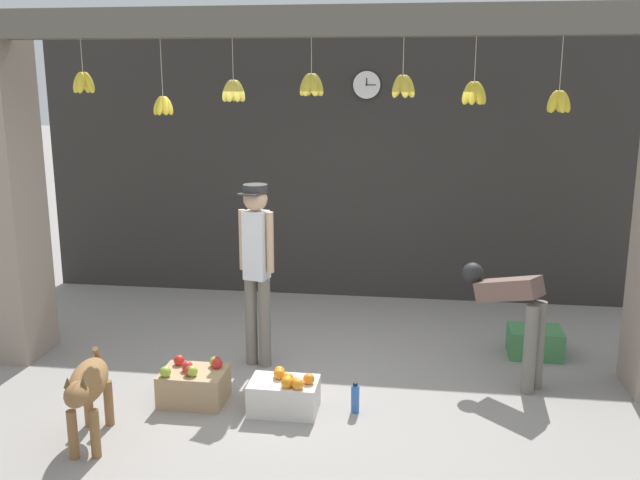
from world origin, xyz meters
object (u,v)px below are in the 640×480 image
at_px(fruit_crate_apples, 194,384).
at_px(wall_clock, 367,85).
at_px(produce_box_green, 535,342).
at_px(water_bottle, 355,398).
at_px(shopkeeper, 257,260).
at_px(fruit_crate_oranges, 285,394).
at_px(dog, 88,387).
at_px(worker_stooping, 514,310).

distance_m(fruit_crate_apples, wall_clock, 4.02).
relative_size(fruit_crate_apples, produce_box_green, 1.06).
height_order(fruit_crate_apples, water_bottle, fruit_crate_apples).
bearing_deg(shopkeeper, fruit_crate_oranges, 130.35).
xyz_separation_m(dog, fruit_crate_apples, (0.53, 0.77, -0.29)).
distance_m(dog, fruit_crate_oranges, 1.51).
height_order(fruit_crate_oranges, water_bottle, fruit_crate_oranges).
distance_m(worker_stooping, water_bottle, 1.58).
height_order(dog, fruit_crate_apples, dog).
bearing_deg(wall_clock, dog, -113.83).
xyz_separation_m(worker_stooping, fruit_crate_oranges, (-1.84, -0.80, -0.52)).
height_order(worker_stooping, fruit_crate_apples, worker_stooping).
distance_m(worker_stooping, fruit_crate_oranges, 2.08).
relative_size(fruit_crate_apples, wall_clock, 1.60).
bearing_deg(shopkeeper, wall_clock, -94.55).
distance_m(dog, fruit_crate_apples, 0.98).
relative_size(fruit_crate_oranges, water_bottle, 2.14).
bearing_deg(water_bottle, produce_box_green, 41.80).
height_order(produce_box_green, wall_clock, wall_clock).
bearing_deg(shopkeeper, dog, 76.34).
bearing_deg(dog, wall_clock, 142.84).
relative_size(dog, shopkeeper, 0.54).
relative_size(dog, produce_box_green, 1.83).
bearing_deg(dog, fruit_crate_oranges, 104.84).
height_order(worker_stooping, produce_box_green, worker_stooping).
xyz_separation_m(dog, water_bottle, (1.86, 0.76, -0.33)).
bearing_deg(shopkeeper, water_bottle, 154.91).
xyz_separation_m(dog, produce_box_green, (3.46, 2.19, -0.31)).
height_order(dog, wall_clock, wall_clock).
xyz_separation_m(dog, wall_clock, (1.68, 3.81, 2.07)).
bearing_deg(fruit_crate_oranges, wall_clock, 83.06).
distance_m(produce_box_green, water_bottle, 2.14).
height_order(worker_stooping, wall_clock, wall_clock).
bearing_deg(worker_stooping, shopkeeper, 123.13).
bearing_deg(produce_box_green, wall_clock, 137.67).
bearing_deg(fruit_crate_oranges, dog, -151.83).
relative_size(worker_stooping, fruit_crate_apples, 1.93).
xyz_separation_m(fruit_crate_oranges, wall_clock, (0.38, 3.11, 2.37)).
distance_m(dog, worker_stooping, 3.49).
bearing_deg(dog, produce_box_green, 109.03).
relative_size(shopkeeper, fruit_crate_oranges, 3.12).
bearing_deg(wall_clock, shopkeeper, -109.85).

